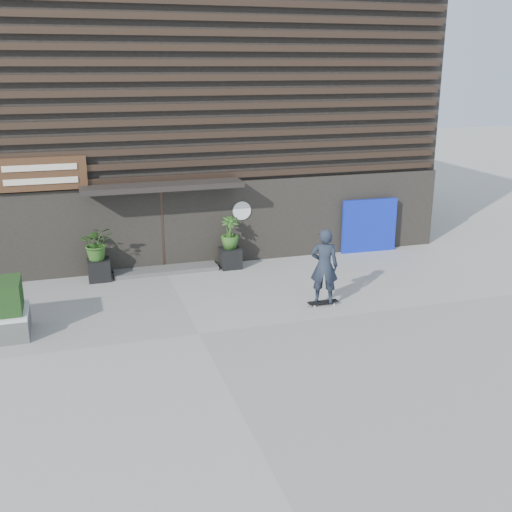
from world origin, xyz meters
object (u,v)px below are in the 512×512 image
object	(u,v)px
planter_pot_left	(99,270)
blue_tarp	(369,226)
planter_pot_right	(230,258)
skateboarder	(324,266)

from	to	relation	value
planter_pot_left	blue_tarp	distance (m)	8.52
planter_pot_left	blue_tarp	bearing A→B (deg)	2.02
planter_pot_left	planter_pot_right	bearing A→B (deg)	0.00
skateboarder	planter_pot_right	bearing A→B (deg)	111.91
skateboarder	blue_tarp	bearing A→B (deg)	50.30
planter_pot_right	planter_pot_left	bearing A→B (deg)	180.00
planter_pot_left	skateboarder	world-z (taller)	skateboarder
blue_tarp	skateboarder	xyz separation A→B (m)	(-3.24, -3.91, 0.17)
skateboarder	planter_pot_left	bearing A→B (deg)	145.51
planter_pot_left	skateboarder	bearing A→B (deg)	-34.49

